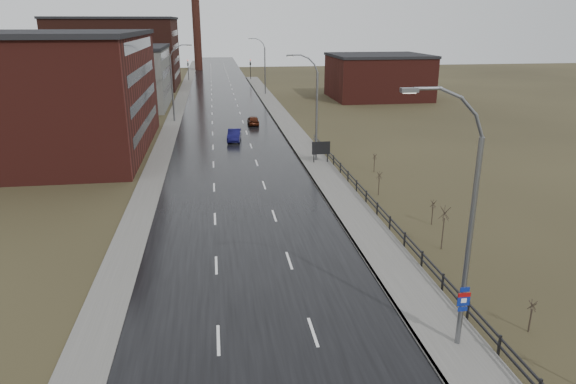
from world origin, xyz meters
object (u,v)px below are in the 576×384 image
object	(u,v)px
car_far	(253,121)
streetlight_main	(464,227)
billboard	(321,149)
car_near	(234,135)

from	to	relation	value
car_far	streetlight_main	bearing A→B (deg)	95.15
streetlight_main	car_far	xyz separation A→B (m)	(-4.80, 55.53, -5.39)
car_far	billboard	bearing A→B (deg)	103.69
billboard	car_far	xyz separation A→B (m)	(-5.43, 22.65, -0.98)
streetlight_main	billboard	distance (m)	33.18
billboard	streetlight_main	bearing A→B (deg)	-91.09
billboard	car_near	distance (m)	15.12
streetlight_main	car_near	size ratio (longest dim) A/B	2.70
streetlight_main	car_far	distance (m)	56.00
streetlight_main	billboard	size ratio (longest dim) A/B	4.98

